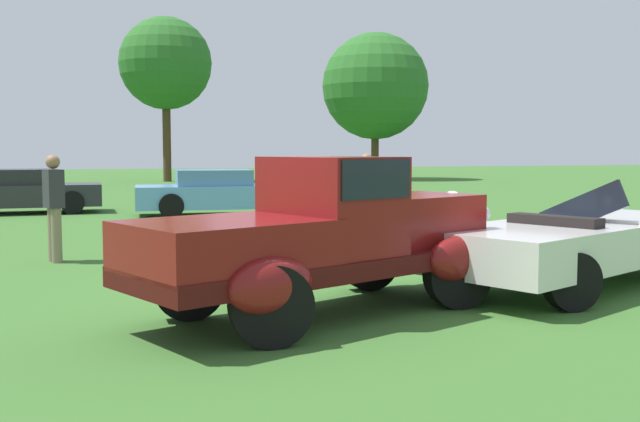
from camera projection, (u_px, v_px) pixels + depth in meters
name	position (u px, v px, depth m)	size (l,w,h in m)	color
ground_plane	(313.00, 303.00, 8.69)	(120.00, 120.00, 0.00)	#386628
feature_pickup_truck	(326.00, 234.00, 8.07)	(4.56, 3.05, 1.70)	#400B0B
neighbor_convertible	(576.00, 241.00, 9.80)	(4.77, 3.43, 1.40)	silver
show_car_charcoal	(27.00, 192.00, 20.77)	(3.91, 1.78, 1.22)	#28282D
show_car_skyblue	(219.00, 193.00, 20.24)	(4.57, 1.95, 1.22)	#669EDB
spectator_near_truck	(54.00, 204.00, 11.80)	(0.35, 0.45, 1.69)	#7F7056
spectator_between_cars	(366.00, 193.00, 14.84)	(0.47, 0.42, 1.69)	#283351
treeline_mid_left	(166.00, 64.00, 40.31)	(4.95, 4.95, 8.82)	#47331E
treeline_center	(375.00, 86.00, 43.41)	(6.14, 6.14, 8.45)	#47331E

